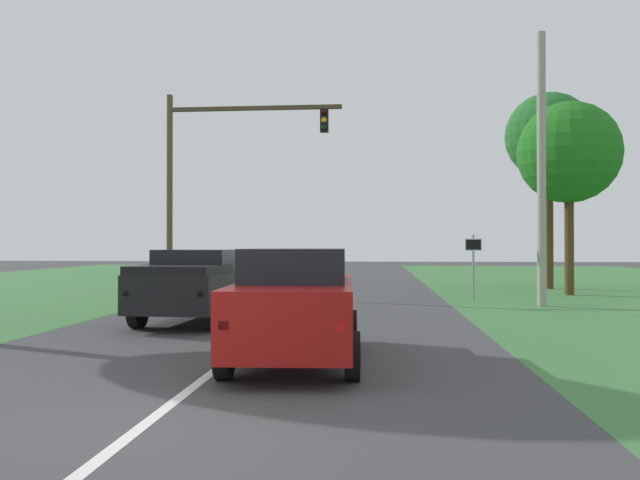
% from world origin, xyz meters
% --- Properties ---
extents(ground_plane, '(120.00, 120.00, 0.00)m').
position_xyz_m(ground_plane, '(0.00, 9.82, 0.00)').
color(ground_plane, '#424244').
extents(lane_centre_stripe, '(0.16, 37.63, 0.01)m').
position_xyz_m(lane_centre_stripe, '(0.00, -1.18, 0.00)').
color(lane_centre_stripe, white).
rests_on(lane_centre_stripe, ground_plane).
extents(red_suv_near, '(2.28, 5.02, 1.91)m').
position_xyz_m(red_suv_near, '(1.17, 3.85, 1.01)').
color(red_suv_near, '#9E1411').
rests_on(red_suv_near, ground_plane).
extents(pickup_truck_lead, '(2.53, 5.59, 1.86)m').
position_xyz_m(pickup_truck_lead, '(-2.01, 9.22, 0.97)').
color(pickup_truck_lead, black).
rests_on(pickup_truck_lead, ground_plane).
extents(traffic_light, '(7.07, 0.40, 8.03)m').
position_xyz_m(traffic_light, '(-4.02, 18.00, 5.25)').
color(traffic_light, brown).
rests_on(traffic_light, ground_plane).
extents(keep_moving_sign, '(0.60, 0.09, 2.34)m').
position_xyz_m(keep_moving_sign, '(5.93, 15.91, 1.50)').
color(keep_moving_sign, gray).
rests_on(keep_moving_sign, ground_plane).
extents(oak_tree_right, '(4.01, 4.01, 7.65)m').
position_xyz_m(oak_tree_right, '(10.13, 19.01, 5.62)').
color(oak_tree_right, '#4C351E').
rests_on(oak_tree_right, ground_plane).
extents(crossing_suv_far, '(4.54, 2.25, 1.72)m').
position_xyz_m(crossing_suv_far, '(-4.77, 20.58, 0.90)').
color(crossing_suv_far, maroon).
rests_on(crossing_suv_far, ground_plane).
extents(utility_pole_right, '(0.28, 0.28, 8.87)m').
position_xyz_m(utility_pole_right, '(7.84, 14.14, 4.44)').
color(utility_pole_right, '#9E998E').
rests_on(utility_pole_right, ground_plane).
extents(extra_tree_1, '(3.89, 3.89, 8.88)m').
position_xyz_m(extra_tree_1, '(10.31, 22.64, 6.88)').
color(extra_tree_1, '#4C351E').
rests_on(extra_tree_1, ground_plane).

